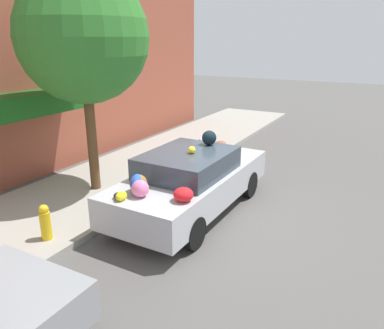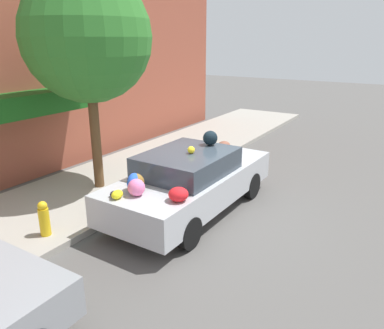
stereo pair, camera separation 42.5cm
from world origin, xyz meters
name	(u,v)px [view 2 (the right image)]	position (x,y,z in m)	size (l,w,h in m)	color
ground_plane	(191,210)	(0.00, 0.00, 0.00)	(60.00, 60.00, 0.00)	#565451
sidewalk_curb	(105,184)	(0.00, 2.70, 0.07)	(24.00, 3.20, 0.14)	#9E998E
building_facade	(37,79)	(-0.03, 4.92, 2.68)	(18.00, 1.20, 5.42)	#9E4C38
street_tree	(87,38)	(-0.27, 2.61, 3.76)	(2.97, 2.97, 5.12)	brown
fire_hydrant	(44,219)	(-2.66, 1.64, 0.48)	(0.20, 0.20, 0.70)	gold
art_car	(191,180)	(-0.05, -0.02, 0.76)	(4.56, 1.92, 1.76)	#B7BABF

